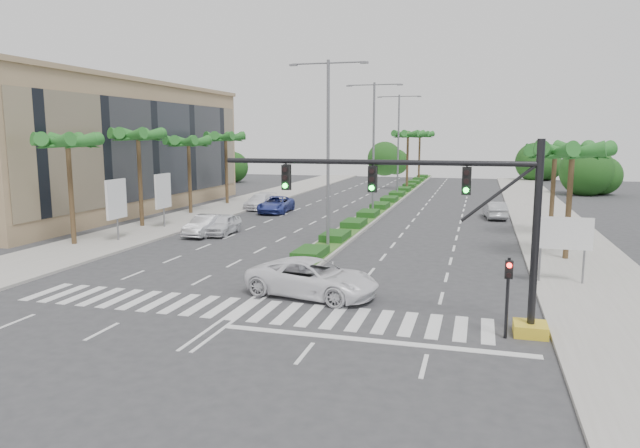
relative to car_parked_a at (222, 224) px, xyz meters
The scene contains 28 objects.
ground 19.04m from the car_parked_a, 62.09° to the right, with size 160.00×160.00×0.00m, color #333335.
footpath_right 24.33m from the car_parked_a, ahead, with size 6.00×120.00×0.15m, color gray.
footpath_left 7.09m from the car_parked_a, 153.14° to the left, with size 6.00×120.00×0.15m, color gray.
median 29.57m from the car_parked_a, 72.46° to the left, with size 2.20×75.00×0.20m, color gray.
median_grass 29.57m from the car_parked_a, 72.46° to the left, with size 1.80×75.00×0.04m, color #294F1B.
building 20.10m from the car_parked_a, 151.74° to the left, with size 12.00×36.00×12.00m, color tan.
signal_gantry 24.91m from the car_parked_a, 42.77° to the right, with size 12.60×1.20×7.20m.
pedestrian_signal 26.23m from the car_parked_a, 41.88° to the right, with size 0.28×0.36×3.00m.
direction_sign 24.14m from the car_parked_a, 21.49° to the right, with size 2.70×0.11×3.40m.
billboard_near 7.70m from the car_parked_a, 139.28° to the right, with size 0.18×2.10×4.35m.
billboard_far 6.13m from the car_parked_a, 168.02° to the left, with size 0.18×2.10×4.35m.
palm_left_near 11.80m from the car_parked_a, 138.10° to the right, with size 4.57×4.68×7.55m.
palm_left_mid 9.95m from the car_parked_a, behind, with size 4.57×4.68×7.95m.
palm_left_far 13.23m from the car_parked_a, 129.57° to the left, with size 4.57×4.68×7.35m.
palm_left_end 19.76m from the car_parked_a, 113.84° to the left, with size 4.57×4.68×7.75m.
palm_right_near 24.20m from the car_parked_a, ahead, with size 4.57×4.68×7.05m.
palm_right_far 24.52m from the car_parked_a, 12.49° to the left, with size 4.57×4.68×6.75m.
palm_median_a 39.73m from the car_parked_a, 76.87° to the left, with size 4.57×4.68×8.05m.
palm_median_b 54.31m from the car_parked_a, 80.49° to the left, with size 4.57×4.68×8.05m.
streetlight_near 11.13m from the car_parked_a, 17.53° to the right, with size 5.10×0.25×12.00m.
streetlight_mid 17.03m from the car_parked_a, 55.96° to the left, with size 5.10×0.25×12.00m.
streetlight_far 31.11m from the car_parked_a, 73.03° to the left, with size 5.10×0.25×12.00m.
car_parked_a is the anchor object (origin of this frame).
car_parked_b 1.24m from the car_parked_a, 142.96° to the right, with size 1.59×4.57×1.50m, color silver.
car_parked_c 12.59m from the car_parked_a, 91.63° to the left, with size 2.57×5.57×1.55m, color #2F3C91.
car_parked_d 15.10m from the car_parked_a, 101.05° to the left, with size 2.11×5.20×1.51m, color white.
car_crossing 17.92m from the car_parked_a, 51.39° to the right, with size 2.82×6.12×1.70m, color white.
car_right 24.26m from the car_parked_a, 35.57° to the left, with size 1.60×4.60×1.51m, color #ABACB0.
Camera 1 is at (9.50, -21.56, 7.31)m, focal length 32.00 mm.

